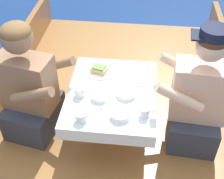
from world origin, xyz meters
TOP-DOWN VIEW (x-y plane):
  - ground_plane at (0.00, 0.00)m, footprint 60.00×60.00m
  - boat_deck at (0.00, 0.00)m, footprint 2.09×3.34m
  - cockpit_table at (0.00, -0.15)m, footprint 0.65×0.81m
  - person_port at (-0.63, -0.16)m, footprint 0.58×0.52m
  - person_starboard at (0.63, -0.13)m, footprint 0.54×0.47m
  - plate_sandwich at (-0.13, 0.07)m, footprint 0.21×0.21m
  - plate_bread at (0.19, 0.02)m, footprint 0.17×0.17m
  - sandwich at (-0.13, 0.07)m, footprint 0.14×0.12m
  - bowl_port_near at (0.08, -0.39)m, footprint 0.14×0.14m
  - bowl_starboard_near at (0.11, -0.17)m, footprint 0.15×0.15m
  - bowl_center_far at (-0.08, -0.23)m, footprint 0.12×0.12m
  - coffee_cup_port at (-0.17, -0.46)m, footprint 0.11×0.08m
  - coffee_cup_starboard at (-0.23, -0.21)m, footprint 0.10×0.07m
  - coffee_cup_center at (0.24, -0.37)m, footprint 0.09×0.07m
  - utensil_knife_starboard at (-0.14, -0.12)m, footprint 0.16×0.08m
  - utensil_spoon_center at (0.19, 0.20)m, footprint 0.10×0.16m
  - utensil_knife_port at (-0.02, -0.35)m, footprint 0.17×0.06m
  - utensil_spoon_starboard at (-0.03, -0.38)m, footprint 0.07×0.16m

SIDE VIEW (x-z plane):
  - ground_plane at x=0.00m, z-range 0.00..0.00m
  - boat_deck at x=0.00m, z-range 0.00..0.27m
  - cockpit_table at x=0.00m, z-range 0.44..0.88m
  - person_starboard at x=0.63m, z-range 0.17..1.16m
  - person_port at x=-0.63m, z-range 0.19..1.15m
  - utensil_knife_starboard at x=-0.14m, z-range 0.70..0.71m
  - utensil_knife_port at x=-0.02m, z-range 0.70..0.71m
  - utensil_spoon_center at x=0.19m, z-range 0.70..0.71m
  - utensil_spoon_starboard at x=-0.03m, z-range 0.70..0.71m
  - plate_sandwich at x=-0.13m, z-range 0.70..0.71m
  - plate_bread at x=0.19m, z-range 0.70..0.71m
  - bowl_starboard_near at x=0.11m, z-range 0.71..0.75m
  - bowl_center_far at x=-0.08m, z-range 0.71..0.75m
  - bowl_port_near at x=0.08m, z-range 0.71..0.75m
  - sandwich at x=-0.13m, z-range 0.71..0.76m
  - coffee_cup_port at x=-0.17m, z-range 0.71..0.77m
  - coffee_cup_center at x=0.24m, z-range 0.71..0.77m
  - coffee_cup_starboard at x=-0.23m, z-range 0.71..0.77m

